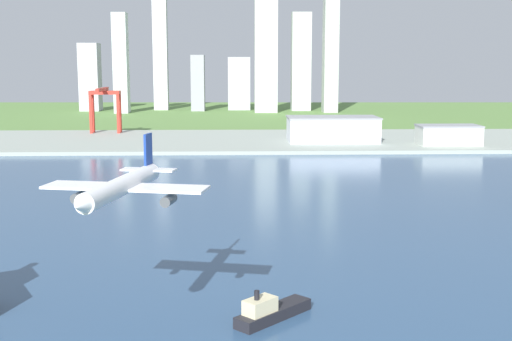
% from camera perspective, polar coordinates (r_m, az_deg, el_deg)
% --- Properties ---
extents(ground_plane, '(2400.00, 2400.00, 0.00)m').
position_cam_1_polar(ground_plane, '(304.98, -0.52, -1.74)').
color(ground_plane, '#5A823F').
extents(water_bay, '(840.00, 360.00, 0.15)m').
position_cam_1_polar(water_bay, '(246.31, -0.20, -4.35)').
color(water_bay, '#2D4C70').
rests_on(water_bay, ground).
extents(industrial_pier, '(840.00, 140.00, 2.50)m').
position_cam_1_polar(industrial_pier, '(492.72, -1.03, 2.55)').
color(industrial_pier, '#949E93').
rests_on(industrial_pier, ground).
extents(airplane_landing, '(33.78, 39.44, 12.35)m').
position_cam_1_polar(airplane_landing, '(133.28, -11.37, -1.36)').
color(airplane_landing, white).
extents(tugboat_small, '(18.36, 18.33, 8.07)m').
position_cam_1_polar(tugboat_small, '(153.75, 1.18, -11.87)').
color(tugboat_small, black).
rests_on(tugboat_small, water_bay).
extents(port_crane_red, '(23.92, 40.60, 36.18)m').
position_cam_1_polar(port_crane_red, '(546.49, -12.76, 5.86)').
color(port_crane_red, '#B72D23').
rests_on(port_crane_red, industrial_pier).
extents(warehouse_main, '(64.16, 34.09, 17.70)m').
position_cam_1_polar(warehouse_main, '(478.99, 6.53, 3.53)').
color(warehouse_main, silver).
rests_on(warehouse_main, industrial_pier).
extents(warehouse_annex, '(41.63, 22.71, 13.53)m').
position_cam_1_polar(warehouse_annex, '(475.16, 16.05, 2.93)').
color(warehouse_annex, silver).
rests_on(warehouse_annex, industrial_pier).
extents(distant_skyline, '(309.30, 76.09, 148.48)m').
position_cam_1_polar(distant_skyline, '(817.73, -2.69, 9.00)').
color(distant_skyline, '#AEABB9').
rests_on(distant_skyline, ground).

